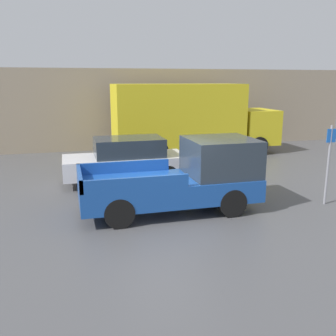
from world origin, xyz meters
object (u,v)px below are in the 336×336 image
Objects in this scene: pickup_truck at (186,177)px; parking_sign at (329,161)px; delivery_truck at (189,118)px; car at (127,160)px.

parking_sign is (4.22, -0.68, 0.40)m from pickup_truck.
delivery_truck reaches higher than parking_sign.
car is 5.95m from delivery_truck.
delivery_truck is 8.74m from parking_sign.
delivery_truck is (3.87, 4.40, 1.04)m from car.
car is 1.87× the size of parking_sign.
parking_sign is at bearing -9.19° from pickup_truck.
delivery_truck is 3.46× the size of parking_sign.
pickup_truck reaches higher than car.
pickup_truck is at bearing -108.93° from delivery_truck.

